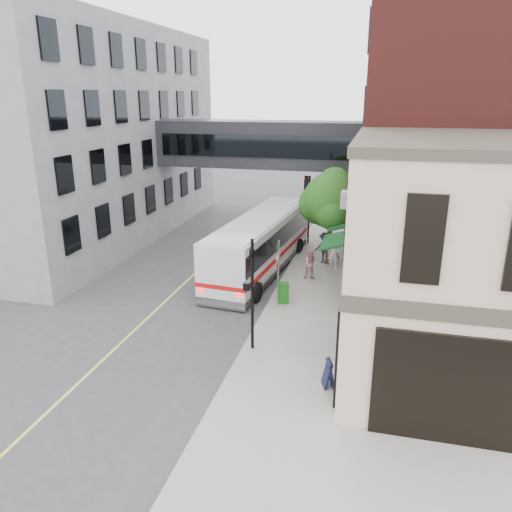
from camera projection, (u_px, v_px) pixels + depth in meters
The scene contains 17 objects.
ground at pixel (228, 376), 18.01m from camera, with size 120.00×120.00×0.00m, color #38383A.
sidewalk_main at pixel (327, 259), 30.43m from camera, with size 4.00×60.00×0.15m, color gray.
corner_building at pixel (503, 269), 16.48m from camera, with size 10.19×8.12×8.45m.
brick_building at pixel (480, 146), 27.37m from camera, with size 13.76×18.00×14.00m.
opposite_building at pixel (59, 135), 34.49m from camera, with size 14.00×24.00×14.00m, color slate.
skyway_bridge at pixel (262, 144), 33.27m from camera, with size 14.00×3.18×3.00m.
traffic_signal_near at pixel (251, 281), 18.84m from camera, with size 0.44×0.22×4.60m.
traffic_signal_far at pixel (307, 196), 32.59m from camera, with size 0.53×0.28×4.50m.
street_sign_pole at pixel (278, 265), 23.77m from camera, with size 0.08×0.75×3.00m.
street_tree at pixel (331, 200), 28.47m from camera, with size 3.80×3.20×5.60m.
lane_marking at pixel (196, 273), 28.38m from camera, with size 0.12×40.00×0.01m, color #D8CC4C.
bus at pixel (260, 242), 28.10m from camera, with size 3.70×11.80×3.12m.
pedestrian_a at pixel (334, 253), 28.27m from camera, with size 0.69×0.45×1.89m, color silver.
pedestrian_b at pixel (311, 264), 26.78m from camera, with size 0.82×0.64×1.68m, color pink.
pedestrian_c at pixel (324, 248), 29.34m from camera, with size 1.20×0.69×1.86m, color black.
newspaper_box at pixel (283, 293), 23.83m from camera, with size 0.50×0.44×0.99m, color #145613.
sandwich_board at pixel (329, 374), 16.99m from camera, with size 0.35×0.55×0.98m, color black.
Camera 1 is at (4.79, -15.05, 9.74)m, focal length 35.00 mm.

